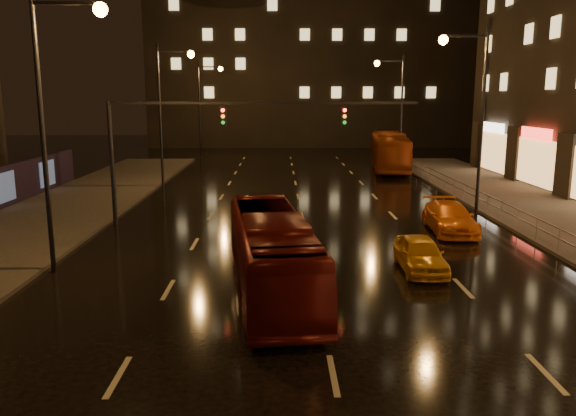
{
  "coord_description": "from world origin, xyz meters",
  "views": [
    {
      "loc": [
        -1.25,
        -8.06,
        6.36
      ],
      "look_at": [
        -0.93,
        11.51,
        2.5
      ],
      "focal_mm": 35.0,
      "sensor_mm": 36.0,
      "label": 1
    }
  ],
  "objects": [
    {
      "name": "railing_right",
      "position": [
        10.2,
        18.0,
        0.9
      ],
      "size": [
        0.05,
        56.0,
        1.0
      ],
      "color": "#99999E",
      "rests_on": "sidewalk_right"
    },
    {
      "name": "ground",
      "position": [
        0.0,
        20.0,
        0.0
      ],
      "size": [
        140.0,
        140.0,
        0.0
      ],
      "primitive_type": "plane",
      "color": "black",
      "rests_on": "ground"
    },
    {
      "name": "bus_curb",
      "position": [
        8.62,
        41.8,
        1.65
      ],
      "size": [
        4.21,
        12.1,
        3.3
      ],
      "primitive_type": "imported",
      "rotation": [
        0.0,
        0.0,
        -0.12
      ],
      "color": "#8E380E",
      "rests_on": "ground"
    },
    {
      "name": "bus_red",
      "position": [
        -1.5,
        9.7,
        1.34
      ],
      "size": [
        3.41,
        9.83,
        2.68
      ],
      "primitive_type": "imported",
      "rotation": [
        0.0,
        0.0,
        0.12
      ],
      "color": "#5F100D",
      "rests_on": "ground"
    },
    {
      "name": "taxi_near",
      "position": [
        4.0,
        12.0,
        0.65
      ],
      "size": [
        1.57,
        3.81,
        1.29
      ],
      "primitive_type": "imported",
      "rotation": [
        0.0,
        0.0,
        -0.01
      ],
      "color": "orange",
      "rests_on": "ground"
    },
    {
      "name": "traffic_signal",
      "position": [
        -5.06,
        20.0,
        4.74
      ],
      "size": [
        15.31,
        0.32,
        6.2
      ],
      "color": "black",
      "rests_on": "ground"
    },
    {
      "name": "taxi_far",
      "position": [
        6.97,
        18.18,
        0.7
      ],
      "size": [
        2.14,
        4.87,
        1.39
      ],
      "primitive_type": "imported",
      "rotation": [
        0.0,
        0.0,
        -0.04
      ],
      "color": "orange",
      "rests_on": "ground"
    },
    {
      "name": "building_distant",
      "position": [
        4.0,
        72.0,
        18.0
      ],
      "size": [
        44.0,
        16.0,
        36.0
      ],
      "primitive_type": "cube",
      "color": "black",
      "rests_on": "ground"
    }
  ]
}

